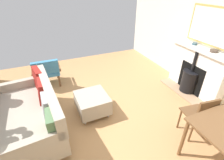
% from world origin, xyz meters
% --- Properties ---
extents(ground_plane, '(5.91, 5.78, 0.01)m').
position_xyz_m(ground_plane, '(0.00, 0.00, -0.00)').
color(ground_plane, '#A87A4C').
extents(wall_left, '(0.12, 5.78, 2.79)m').
position_xyz_m(wall_left, '(-2.95, 0.00, 1.39)').
color(wall_left, silver).
rests_on(wall_left, ground).
extents(fireplace, '(0.57, 1.48, 1.09)m').
position_xyz_m(fireplace, '(-2.73, 0.24, 0.50)').
color(fireplace, '#9E7A5B').
rests_on(fireplace, ground).
extents(mirror_over_mantel, '(0.04, 1.15, 0.79)m').
position_xyz_m(mirror_over_mantel, '(-2.87, 0.24, 1.55)').
color(mirror_over_mantel, tan).
extents(mantel_bowl_near, '(0.12, 0.12, 0.05)m').
position_xyz_m(mantel_bowl_near, '(-2.77, -0.01, 1.12)').
color(mantel_bowl_near, '#334C56').
rests_on(mantel_bowl_near, fireplace).
extents(mantel_bowl_far, '(0.15, 0.15, 0.05)m').
position_xyz_m(mantel_bowl_far, '(-2.77, 0.48, 1.12)').
color(mantel_bowl_far, '#47382D').
rests_on(mantel_bowl_far, fireplace).
extents(sofa, '(1.05, 1.89, 0.86)m').
position_xyz_m(sofa, '(0.81, 0.08, 0.37)').
color(sofa, '#B2B2B7').
rests_on(sofa, ground).
extents(ottoman, '(0.62, 0.66, 0.42)m').
position_xyz_m(ottoman, '(-0.25, 0.05, 0.25)').
color(ottoman, '#B2B2B7').
rests_on(ottoman, ground).
extents(armchair_accent, '(0.69, 0.60, 0.77)m').
position_xyz_m(armchair_accent, '(0.48, -1.39, 0.44)').
color(armchair_accent, brown).
rests_on(armchair_accent, ground).
extents(dining_chair_near_fireplace, '(0.45, 0.45, 0.83)m').
position_xyz_m(dining_chair_near_fireplace, '(-1.69, 1.34, 0.50)').
color(dining_chair_near_fireplace, brown).
rests_on(dining_chair_near_fireplace, ground).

